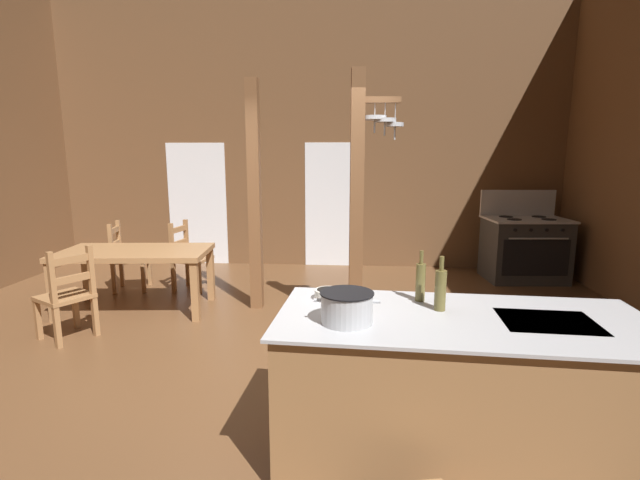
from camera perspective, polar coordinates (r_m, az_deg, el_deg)
The scene contains 16 objects.
ground_plane at distance 4.19m, azimuth -7.61°, elevation -16.20°, with size 9.05×8.52×0.10m, color brown.
wall_back at distance 7.65m, azimuth -1.80°, elevation 13.06°, with size 9.05×0.14×4.35m, color brown.
glazed_door_back_left at distance 8.02m, azimuth -15.15°, elevation 4.37°, with size 1.00×0.01×2.05m, color white.
glazed_panel_back_right at distance 7.57m, azimuth 1.30°, elevation 4.39°, with size 0.84×0.01×2.05m, color white.
kitchen_island at distance 2.98m, azimuth 16.98°, elevation -17.49°, with size 2.21×1.08×0.91m.
stove_range at distance 7.41m, azimuth 24.29°, elevation -0.93°, with size 1.19×0.89×1.32m.
support_post_with_pot_rack at distance 4.79m, azimuth 5.01°, elevation 6.14°, with size 0.55×0.25×2.70m.
support_post_center at distance 5.42m, azimuth -8.21°, elevation 5.31°, with size 0.14×0.14×2.70m.
dining_table at distance 5.79m, azimuth -22.22°, elevation -2.03°, with size 1.78×1.05×0.74m.
ladderback_chair_near_window at distance 6.52m, azimuth -16.15°, elevation -2.12°, with size 0.50×0.50×0.95m.
ladderback_chair_by_post at distance 5.23m, azimuth -29.18°, elevation -6.14°, with size 0.60×0.60×0.95m.
ladderback_chair_at_table_end at distance 6.79m, azimuth -23.11°, elevation -2.07°, with size 0.53×0.53×0.95m.
stockpot_on_counter at distance 2.57m, azimuth 3.39°, elevation -8.44°, with size 0.37×0.30×0.18m.
mixing_bowl_on_counter at distance 2.98m, azimuth 1.07°, elevation -6.84°, with size 0.18×0.18×0.07m.
bottle_tall_on_counter at distance 2.99m, azimuth 12.52°, elevation -5.07°, with size 0.06×0.06×0.33m.
bottle_short_on_counter at distance 2.84m, azimuth 14.91°, elevation -5.97°, with size 0.07×0.07×0.33m.
Camera 1 is at (0.81, -3.66, 1.82)m, focal length 25.45 mm.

